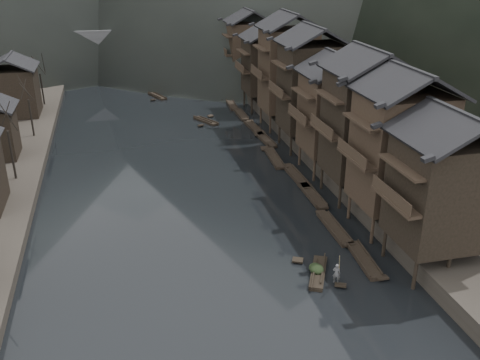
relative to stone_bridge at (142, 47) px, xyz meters
name	(u,v)px	position (x,y,z in m)	size (l,w,h in m)	color
water	(204,243)	(0.00, -72.00, -5.11)	(300.00, 300.00, 0.00)	black
right_bank	(368,96)	(35.00, -32.00, -4.21)	(40.00, 200.00, 1.80)	#2D2823
stilt_houses	(317,81)	(17.28, -52.84, 3.96)	(9.00, 67.60, 16.11)	black
bare_trees	(12,126)	(-17.00, -54.79, 1.47)	(3.82, 59.39, 7.63)	black
moored_sampans	(268,147)	(12.19, -50.49, -4.91)	(2.77, 61.66, 0.46)	black
midriver_boats	(166,92)	(2.65, -18.88, -4.91)	(8.67, 38.48, 0.44)	black
stone_bridge	(142,47)	(0.00, 0.00, 0.00)	(40.00, 6.00, 9.00)	#4C4C4F
hero_sampan	(318,272)	(7.94, -78.93, -4.91)	(3.04, 4.99, 0.44)	black
cargo_heap	(316,265)	(7.83, -78.72, -4.33)	(1.13, 1.48, 0.68)	black
boatman	(337,271)	(8.73, -80.54, -3.85)	(0.60, 0.39, 1.64)	#565658
bamboo_pole	(342,239)	(8.93, -80.54, -1.15)	(0.06, 0.06, 4.33)	#8C7A51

